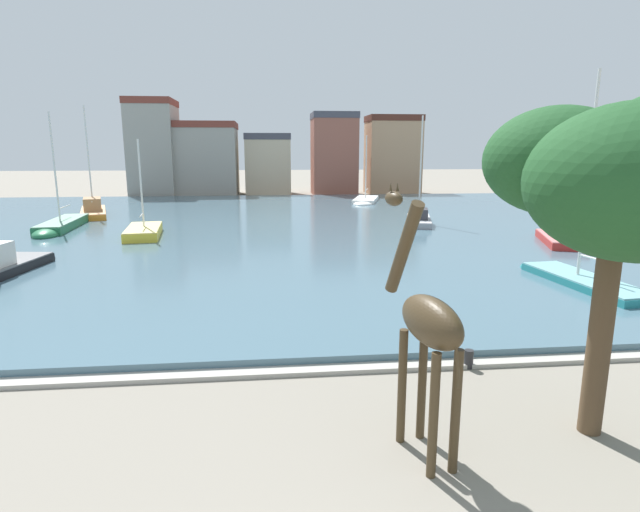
{
  "coord_description": "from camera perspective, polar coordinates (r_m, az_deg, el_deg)",
  "views": [
    {
      "loc": [
        -0.54,
        -3.35,
        5.66
      ],
      "look_at": [
        1.16,
        13.03,
        2.2
      ],
      "focal_mm": 28.19,
      "sensor_mm": 36.0,
      "label": 1
    }
  ],
  "objects": [
    {
      "name": "quay_edge_coping",
      "position": [
        13.37,
        -3.15,
        -12.92
      ],
      "size": [
        83.4,
        0.5,
        0.12
      ],
      "primitive_type": "cube",
      "color": "#ADA89E",
      "rests_on": "ground"
    },
    {
      "name": "townhouse_corner_house",
      "position": [
        67.46,
        -13.14,
        10.67
      ],
      "size": [
        8.87,
        7.87,
        9.2
      ],
      "color": "gray",
      "rests_on": "ground"
    },
    {
      "name": "sailboat_red",
      "position": [
        33.3,
        25.46,
        1.64
      ],
      "size": [
        3.72,
        6.25,
        6.83
      ],
      "color": "red",
      "rests_on": "ground"
    },
    {
      "name": "sailboat_teal",
      "position": [
        23.47,
        26.9,
        -2.45
      ],
      "size": [
        2.34,
        7.09,
        8.72
      ],
      "color": "teal",
      "rests_on": "ground"
    },
    {
      "name": "sailboat_green",
      "position": [
        39.1,
        -27.43,
        2.9
      ],
      "size": [
        2.39,
        8.58,
        8.21
      ],
      "color": "#236B42",
      "rests_on": "ground"
    },
    {
      "name": "harbor_water",
      "position": [
        37.66,
        -5.05,
        3.42
      ],
      "size": [
        83.4,
        49.75,
        0.31
      ],
      "primitive_type": "cube",
      "color": "#476675",
      "rests_on": "ground"
    },
    {
      "name": "sailboat_yellow",
      "position": [
        34.51,
        -19.29,
        2.54
      ],
      "size": [
        2.71,
        6.27,
        6.38
      ],
      "color": "gold",
      "rests_on": "ground"
    },
    {
      "name": "sailboat_black",
      "position": [
        26.34,
        -32.55,
        -1.14
      ],
      "size": [
        2.68,
        7.47,
        7.72
      ],
      "color": "black",
      "rests_on": "ground"
    },
    {
      "name": "mooring_bollard",
      "position": [
        14.13,
        16.53,
        -11.15
      ],
      "size": [
        0.24,
        0.24,
        0.5
      ],
      "primitive_type": "cylinder",
      "color": "#232326",
      "rests_on": "ground"
    },
    {
      "name": "sailboat_white",
      "position": [
        53.78,
        5.16,
        6.18
      ],
      "size": [
        4.16,
        7.67,
        7.22
      ],
      "color": "white",
      "rests_on": "ground"
    },
    {
      "name": "townhouse_end_terrace",
      "position": [
        67.3,
        -18.32,
        11.53
      ],
      "size": [
        5.58,
        6.92,
        11.87
      ],
      "color": "gray",
      "rests_on": "ground"
    },
    {
      "name": "townhouse_tall_gabled",
      "position": [
        67.84,
        -5.94,
        10.35
      ],
      "size": [
        5.93,
        5.87,
        7.84
      ],
      "color": "#C6B293",
      "rests_on": "ground"
    },
    {
      "name": "giraffe_statue",
      "position": [
        9.41,
        12.01,
        -7.55
      ],
      "size": [
        1.07,
        2.86,
        5.04
      ],
      "color": "#42331E",
      "rests_on": "ground"
    },
    {
      "name": "sailboat_grey",
      "position": [
        38.63,
        11.13,
        4.02
      ],
      "size": [
        3.33,
        6.77,
        8.16
      ],
      "color": "#939399",
      "rests_on": "ground"
    },
    {
      "name": "sailboat_orange",
      "position": [
        46.93,
        -24.34,
        4.64
      ],
      "size": [
        4.34,
        8.86,
        9.31
      ],
      "color": "orange",
      "rests_on": "ground"
    },
    {
      "name": "townhouse_narrow_midrow",
      "position": [
        69.37,
        8.24,
        11.31
      ],
      "size": [
        7.01,
        5.28,
        10.22
      ],
      "color": "tan",
      "rests_on": "ground"
    },
    {
      "name": "townhouse_wide_warehouse",
      "position": [
        66.8,
        1.59,
        11.5
      ],
      "size": [
        5.78,
        5.67,
        10.45
      ],
      "color": "#8E5142",
      "rests_on": "ground"
    },
    {
      "name": "shade_tree",
      "position": [
        10.81,
        32.0,
        7.86
      ],
      "size": [
        5.0,
        4.82,
        6.78
      ],
      "color": "brown",
      "rests_on": "ground"
    }
  ]
}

